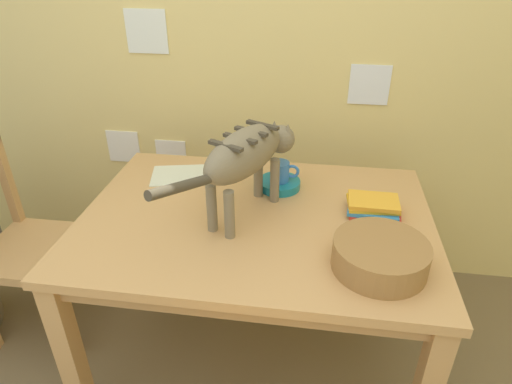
# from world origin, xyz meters

# --- Properties ---
(wall_rear) EXTENTS (5.12, 0.11, 2.50)m
(wall_rear) POSITION_xyz_m (-0.00, 1.69, 1.25)
(wall_rear) COLOR #EED278
(wall_rear) RESTS_ON ground_plane
(dining_table) EXTENTS (1.30, 0.93, 0.72)m
(dining_table) POSITION_xyz_m (0.05, 0.95, 0.64)
(dining_table) COLOR tan
(dining_table) RESTS_ON ground_plane
(cat) EXTENTS (0.37, 0.69, 0.34)m
(cat) POSITION_xyz_m (0.02, 0.97, 0.96)
(cat) COLOR #7E7050
(cat) RESTS_ON dining_table
(saucer_bowl) EXTENTS (0.17, 0.17, 0.03)m
(saucer_bowl) POSITION_xyz_m (0.11, 1.17, 0.74)
(saucer_bowl) COLOR teal
(saucer_bowl) RESTS_ON dining_table
(coffee_mug) EXTENTS (0.12, 0.08, 0.08)m
(coffee_mug) POSITION_xyz_m (0.12, 1.17, 0.80)
(coffee_mug) COLOR #397BC5
(coffee_mug) RESTS_ON saucer_bowl
(magazine) EXTENTS (0.31, 0.24, 0.01)m
(magazine) POSITION_xyz_m (-0.31, 1.22, 0.73)
(magazine) COLOR beige
(magazine) RESTS_ON dining_table
(book_stack) EXTENTS (0.20, 0.16, 0.06)m
(book_stack) POSITION_xyz_m (0.48, 1.03, 0.75)
(book_stack) COLOR red
(book_stack) RESTS_ON dining_table
(wicker_basket) EXTENTS (0.29, 0.29, 0.09)m
(wicker_basket) POSITION_xyz_m (0.47, 0.71, 0.77)
(wicker_basket) COLOR olive
(wicker_basket) RESTS_ON dining_table
(wooden_chair_far) EXTENTS (0.42, 0.42, 0.92)m
(wooden_chair_far) POSITION_xyz_m (-0.98, 0.98, 0.45)
(wooden_chair_far) COLOR tan
(wooden_chair_far) RESTS_ON ground_plane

